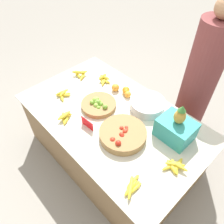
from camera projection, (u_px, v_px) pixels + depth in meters
ground_plane at (112, 155)px, 2.54m from camera, size 12.00×12.00×0.00m
market_table at (112, 137)px, 2.30m from camera, size 1.80×1.09×0.67m
lime_bowl at (98, 104)px, 2.13m from camera, size 0.34×0.34×0.09m
tomato_basket at (123, 134)px, 1.86m from camera, size 0.41×0.41×0.11m
orange_pile at (123, 90)px, 2.26m from camera, size 0.23×0.13×0.08m
metal_bowl at (147, 105)px, 2.10m from camera, size 0.34×0.34×0.10m
price_sign at (87, 123)px, 1.94m from camera, size 0.14×0.02×0.09m
produce_crate at (176, 128)px, 1.82m from camera, size 0.29×0.24×0.37m
banana_bunch_back_center at (174, 166)px, 1.67m from camera, size 0.18×0.20×0.05m
banana_bunch_front_left at (63, 94)px, 2.24m from camera, size 0.15×0.15×0.05m
banana_bunch_front_right at (80, 74)px, 2.48m from camera, size 0.18×0.16×0.06m
banana_bunch_middle_left at (104, 79)px, 2.42m from camera, size 0.17×0.15×0.06m
banana_bunch_front_center at (65, 117)px, 2.02m from camera, size 0.16×0.16×0.06m
banana_bunch_middle_right at (132, 186)px, 1.56m from camera, size 0.13×0.21×0.05m
vendor_person at (198, 85)px, 2.27m from camera, size 0.33×0.33×1.61m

